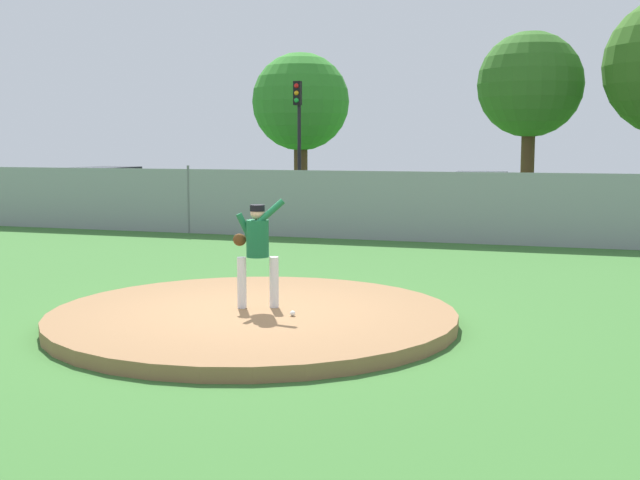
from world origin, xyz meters
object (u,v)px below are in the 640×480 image
(pitcher_youth, at_px, (257,245))
(parked_car_charcoal, at_px, (103,192))
(parked_car_slate, at_px, (621,203))
(parked_car_white, at_px, (480,201))
(traffic_cone_orange, at_px, (548,229))
(baseball, at_px, (293,313))
(parked_car_burgundy, at_px, (361,199))
(traffic_light_near, at_px, (298,122))

(pitcher_youth, distance_m, parked_car_charcoal, 18.22)
(parked_car_slate, distance_m, parked_car_white, 4.11)
(parked_car_white, distance_m, traffic_cone_orange, 3.24)
(parked_car_slate, height_order, parked_car_charcoal, parked_car_charcoal)
(parked_car_charcoal, bearing_deg, baseball, -49.51)
(parked_car_burgundy, relative_size, traffic_cone_orange, 8.15)
(pitcher_youth, bearing_deg, traffic_light_near, 107.55)
(baseball, distance_m, traffic_light_near, 20.21)
(parked_car_burgundy, bearing_deg, baseball, -78.80)
(baseball, height_order, parked_car_charcoal, parked_car_charcoal)
(pitcher_youth, distance_m, traffic_light_near, 19.53)
(parked_car_white, bearing_deg, pitcher_youth, -96.37)
(traffic_cone_orange, bearing_deg, parked_car_charcoal, 171.10)
(baseball, relative_size, parked_car_slate, 0.02)
(parked_car_slate, bearing_deg, parked_car_white, -170.24)
(parked_car_burgundy, height_order, parked_car_slate, parked_car_burgundy)
(parked_car_charcoal, bearing_deg, parked_car_burgundy, 0.12)
(baseball, bearing_deg, parked_car_slate, 71.91)
(pitcher_youth, height_order, parked_car_charcoal, pitcher_youth)
(baseball, bearing_deg, parked_car_charcoal, 130.49)
(parked_car_burgundy, relative_size, traffic_light_near, 0.92)
(pitcher_youth, relative_size, parked_car_burgundy, 0.35)
(traffic_cone_orange, bearing_deg, parked_car_white, 130.46)
(pitcher_youth, height_order, parked_car_white, pitcher_youth)
(pitcher_youth, height_order, traffic_light_near, traffic_light_near)
(pitcher_youth, bearing_deg, traffic_cone_orange, 72.60)
(parked_car_burgundy, bearing_deg, pitcher_youth, -81.16)
(parked_car_charcoal, bearing_deg, traffic_light_near, 37.73)
(parked_car_slate, height_order, parked_car_white, parked_car_white)
(parked_car_white, height_order, traffic_cone_orange, parked_car_white)
(traffic_light_near, bearing_deg, traffic_cone_orange, -35.86)
(parked_car_slate, bearing_deg, parked_car_charcoal, -177.56)
(pitcher_youth, bearing_deg, parked_car_charcoal, 129.66)
(parked_car_charcoal, xyz_separation_m, traffic_light_near, (5.78, 4.47, 2.52))
(pitcher_youth, relative_size, parked_car_white, 0.32)
(traffic_cone_orange, relative_size, traffic_light_near, 0.11)
(parked_car_slate, height_order, traffic_cone_orange, parked_car_slate)
(baseball, bearing_deg, traffic_light_near, 109.06)
(parked_car_white, bearing_deg, parked_car_slate, 9.76)
(baseball, relative_size, parked_car_burgundy, 0.02)
(pitcher_youth, xyz_separation_m, baseball, (0.67, -0.38, -0.87))
(parked_car_slate, distance_m, traffic_light_near, 12.33)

